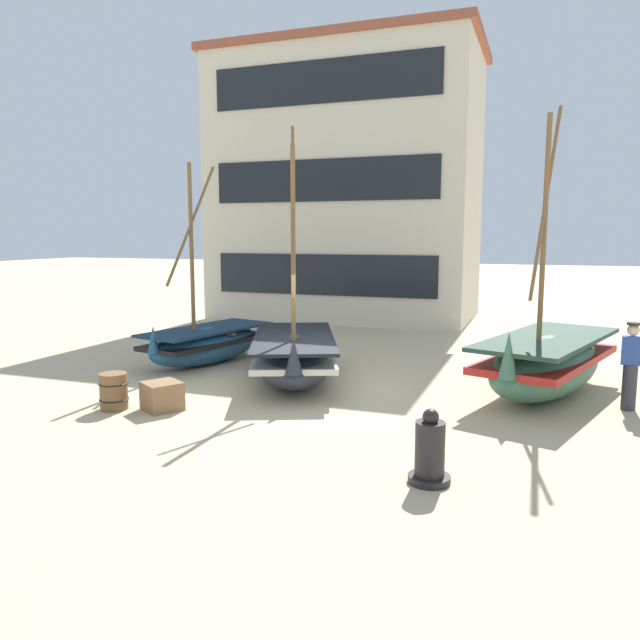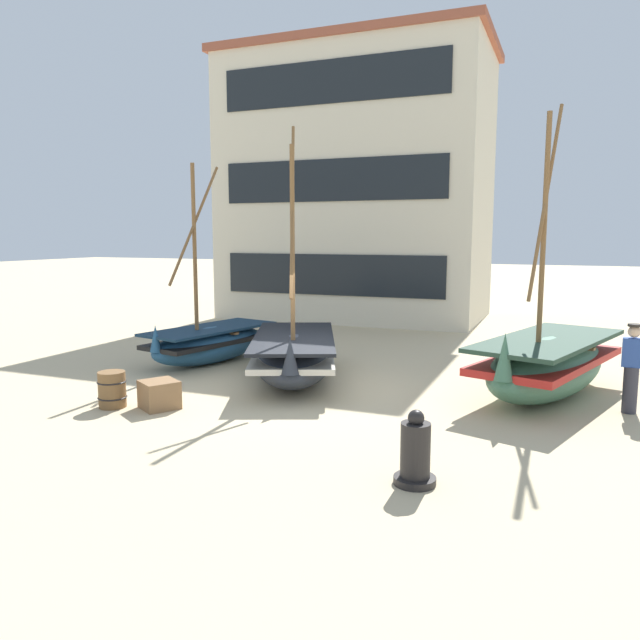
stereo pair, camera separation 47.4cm
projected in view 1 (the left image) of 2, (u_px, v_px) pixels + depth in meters
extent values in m
plane|color=#CCB78E|center=(304.00, 391.00, 13.07)|extent=(120.00, 120.00, 0.00)
ellipsoid|color=#2D333D|center=(294.00, 358.00, 13.98)|extent=(3.30, 4.72, 1.03)
cube|color=silver|center=(294.00, 352.00, 13.96)|extent=(3.24, 4.57, 0.12)
cube|color=black|center=(294.00, 338.00, 13.92)|extent=(3.31, 4.66, 0.07)
cone|color=#2D333D|center=(294.00, 356.00, 11.83)|extent=(0.46, 0.46, 0.72)
cylinder|color=brown|center=(293.00, 251.00, 13.10)|extent=(0.10, 0.10, 4.48)
cylinder|color=brown|center=(293.00, 209.00, 12.98)|extent=(0.79, 1.77, 3.70)
cube|color=brown|center=(294.00, 340.00, 14.26)|extent=(1.59, 0.78, 0.06)
ellipsoid|color=#427056|center=(546.00, 366.00, 12.69)|extent=(3.01, 4.79, 1.23)
cube|color=red|center=(547.00, 358.00, 12.67)|extent=(2.97, 4.63, 0.15)
cube|color=#243D2F|center=(548.00, 339.00, 12.61)|extent=(3.03, 4.72, 0.09)
cone|color=#427056|center=(508.00, 356.00, 10.94)|extent=(0.43, 0.43, 0.86)
cylinder|color=brown|center=(544.00, 239.00, 11.89)|extent=(0.10, 0.10, 4.74)
cylinder|color=brown|center=(546.00, 202.00, 11.79)|extent=(0.47, 1.25, 3.76)
cube|color=brown|center=(553.00, 343.00, 12.89)|extent=(1.59, 0.65, 0.06)
ellipsoid|color=#23517A|center=(207.00, 346.00, 15.84)|extent=(2.24, 3.94, 0.92)
cube|color=black|center=(207.00, 341.00, 15.83)|extent=(2.22, 3.80, 0.11)
cube|color=#132C43|center=(207.00, 329.00, 15.78)|extent=(2.27, 3.88, 0.06)
cone|color=#23517A|center=(153.00, 339.00, 14.31)|extent=(0.34, 0.34, 0.65)
cylinder|color=brown|center=(192.00, 253.00, 15.13)|extent=(0.10, 0.10, 4.41)
cylinder|color=brown|center=(191.00, 225.00, 15.03)|extent=(0.47, 1.72, 2.95)
cube|color=brown|center=(214.00, 332.00, 16.03)|extent=(1.35, 0.47, 0.06)
cylinder|color=#33333D|center=(629.00, 387.00, 11.61)|extent=(0.26, 0.26, 0.88)
cube|color=#2D4C99|center=(632.00, 350.00, 11.51)|extent=(0.38, 0.26, 0.54)
sphere|color=beige|center=(633.00, 330.00, 11.46)|extent=(0.22, 0.22, 0.22)
cylinder|color=#2D2823|center=(634.00, 324.00, 11.44)|extent=(0.24, 0.24, 0.05)
cylinder|color=black|center=(429.00, 479.00, 8.24)|extent=(0.57, 0.57, 0.10)
cylinder|color=black|center=(430.00, 449.00, 8.18)|extent=(0.40, 0.40, 0.74)
sphere|color=black|center=(431.00, 417.00, 8.12)|extent=(0.22, 0.22, 0.22)
cylinder|color=brown|center=(114.00, 391.00, 11.66)|extent=(0.52, 0.52, 0.70)
torus|color=black|center=(113.00, 383.00, 11.64)|extent=(0.56, 0.56, 0.03)
torus|color=black|center=(114.00, 399.00, 11.68)|extent=(0.56, 0.56, 0.03)
cube|color=olive|center=(162.00, 396.00, 11.63)|extent=(0.89, 0.89, 0.54)
cube|color=beige|center=(347.00, 190.00, 24.54)|extent=(10.00, 5.75, 10.14)
cube|color=brown|center=(348.00, 54.00, 23.82)|extent=(10.40, 5.98, 0.30)
cube|color=black|center=(323.00, 275.00, 22.29)|extent=(8.40, 0.06, 1.49)
cube|color=black|center=(323.00, 180.00, 21.82)|extent=(8.40, 0.06, 1.49)
cube|color=black|center=(323.00, 81.00, 21.35)|extent=(8.40, 0.06, 1.49)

